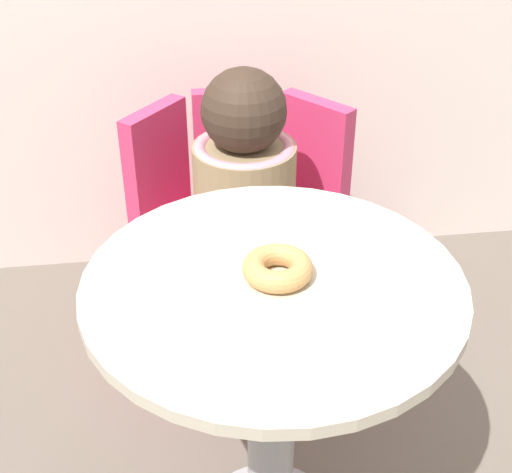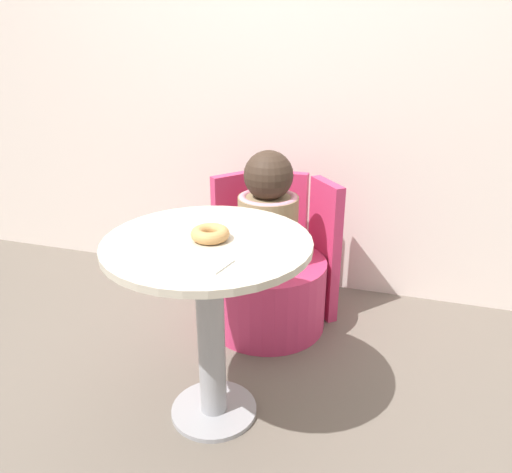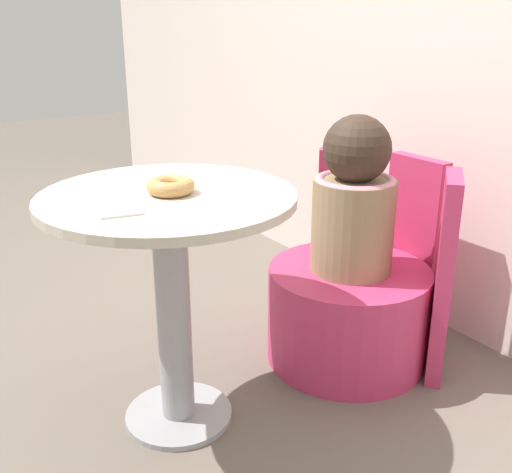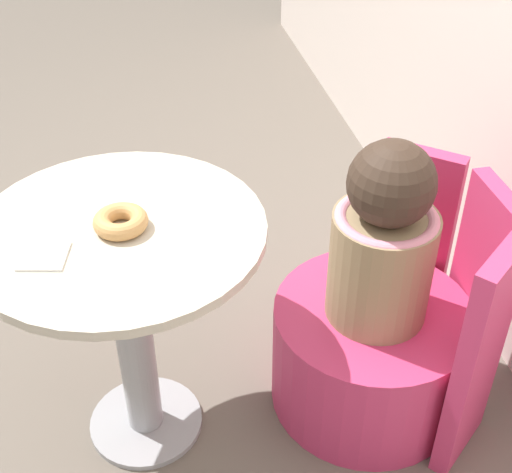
{
  "view_description": "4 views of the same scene",
  "coord_description": "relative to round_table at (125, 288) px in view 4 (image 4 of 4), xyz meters",
  "views": [
    {
      "loc": [
        -0.13,
        -1.04,
        1.46
      ],
      "look_at": [
        0.04,
        0.28,
        0.59
      ],
      "focal_mm": 50.0,
      "sensor_mm": 36.0,
      "label": 1
    },
    {
      "loc": [
        0.62,
        -1.42,
        1.34
      ],
      "look_at": [
        0.11,
        0.26,
        0.61
      ],
      "focal_mm": 35.0,
      "sensor_mm": 36.0,
      "label": 2
    },
    {
      "loc": [
        1.43,
        -0.69,
        1.14
      ],
      "look_at": [
        0.01,
        0.26,
        0.52
      ],
      "focal_mm": 42.0,
      "sensor_mm": 36.0,
      "label": 3
    },
    {
      "loc": [
        1.39,
        0.0,
        1.68
      ],
      "look_at": [
        0.0,
        0.3,
        0.61
      ],
      "focal_mm": 50.0,
      "sensor_mm": 36.0,
      "label": 4
    }
  ],
  "objects": [
    {
      "name": "round_table",
      "position": [
        0.0,
        0.0,
        0.0
      ],
      "size": [
        0.69,
        0.69,
        0.71
      ],
      "color": "#99999E",
      "rests_on": "ground_plane"
    },
    {
      "name": "child_figure",
      "position": [
        0.02,
        0.65,
        0.06
      ],
      "size": [
        0.27,
        0.27,
        0.52
      ],
      "color": "#937A56",
      "rests_on": "tub_chair"
    },
    {
      "name": "donut",
      "position": [
        0.01,
        0.01,
        0.21
      ],
      "size": [
        0.13,
        0.13,
        0.04
      ],
      "color": "tan",
      "rests_on": "round_table"
    },
    {
      "name": "tub_chair",
      "position": [
        0.02,
        0.65,
        -0.35
      ],
      "size": [
        0.55,
        0.55,
        0.34
      ],
      "color": "#C63360",
      "rests_on": "ground_plane"
    },
    {
      "name": "booth_backrest",
      "position": [
        0.02,
        0.88,
        -0.18
      ],
      "size": [
        0.65,
        0.24,
        0.69
      ],
      "color": "#C63360",
      "rests_on": "ground_plane"
    },
    {
      "name": "paper_napkin",
      "position": [
        0.08,
        -0.17,
        0.19
      ],
      "size": [
        0.12,
        0.12,
        0.01
      ],
      "color": "white",
      "rests_on": "round_table"
    },
    {
      "name": "ground_plane",
      "position": [
        -0.03,
        0.04,
        -0.52
      ],
      "size": [
        12.0,
        12.0,
        0.0
      ],
      "primitive_type": "plane",
      "color": "#665B51"
    }
  ]
}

